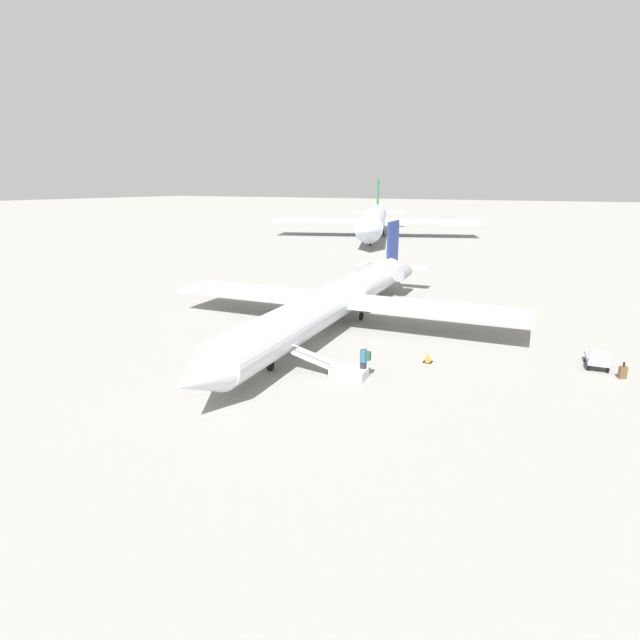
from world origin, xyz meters
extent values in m
plane|color=gray|center=(0.00, 0.00, 0.00)|extent=(600.00, 600.00, 0.00)
cylinder|color=silver|center=(0.00, 0.00, 1.86)|extent=(27.30, 4.70, 2.40)
cone|color=silver|center=(14.87, 1.26, 1.86)|extent=(2.83, 2.57, 2.35)
cone|color=silver|center=(-15.10, -1.28, 1.86)|extent=(3.31, 2.61, 2.35)
cube|color=navy|center=(-14.48, -1.23, 4.38)|extent=(3.37, 0.48, 3.84)
cube|color=silver|center=(-14.82, -1.26, 2.10)|extent=(2.00, 6.82, 0.12)
cube|color=silver|center=(-1.94, 6.77, 1.68)|extent=(4.80, 11.71, 0.24)
cube|color=silver|center=(-0.77, -7.00, 1.68)|extent=(4.80, 11.71, 0.24)
cylinder|color=gray|center=(-11.97, 0.68, 2.04)|extent=(2.96, 1.32, 1.08)
cylinder|color=gray|center=(-11.68, -2.69, 2.04)|extent=(2.96, 1.32, 1.08)
cylinder|color=black|center=(8.81, 0.75, 0.30)|extent=(0.60, 0.20, 0.59)
cylinder|color=gray|center=(8.81, 0.75, 0.69)|extent=(0.11, 0.11, 0.19)
cylinder|color=black|center=(-2.80, 0.85, 0.30)|extent=(0.60, 0.20, 0.59)
cylinder|color=gray|center=(-2.80, 0.85, 0.69)|extent=(0.11, 0.11, 0.19)
cylinder|color=black|center=(-2.62, -1.31, 0.30)|extent=(0.60, 0.20, 0.59)
cylinder|color=gray|center=(-2.62, -1.31, 0.69)|extent=(0.11, 0.11, 0.19)
cylinder|color=silver|center=(-57.57, -20.92, 3.18)|extent=(39.25, 17.86, 4.10)
cone|color=silver|center=(-36.53, -13.13, 3.18)|extent=(5.63, 5.34, 4.02)
cone|color=silver|center=(-78.98, -28.85, 3.18)|extent=(6.40, 5.63, 4.02)
cube|color=#1E6B38|center=(-77.98, -28.48, 7.49)|extent=(5.50, 2.30, 6.57)
cube|color=silver|center=(-78.52, -28.68, 3.59)|extent=(6.30, 11.63, 0.21)
cube|color=silver|center=(-63.11, -11.75, 2.87)|extent=(12.04, 18.17, 0.41)
cube|color=silver|center=(-55.80, -31.49, 2.87)|extent=(12.04, 18.17, 0.41)
cylinder|color=black|center=(-45.27, -16.36, 0.51)|extent=(1.04, 0.59, 1.02)
cylinder|color=gray|center=(-45.27, -16.36, 1.17)|extent=(0.18, 0.18, 0.32)
cylinder|color=black|center=(-61.99, -20.59, 0.51)|extent=(1.04, 0.59, 1.02)
cylinder|color=gray|center=(-61.99, -20.59, 1.17)|extent=(0.18, 0.18, 0.32)
cylinder|color=black|center=(-60.71, -24.05, 0.51)|extent=(1.04, 0.59, 1.02)
cylinder|color=gray|center=(-60.71, -24.05, 1.17)|extent=(0.18, 0.18, 0.32)
cube|color=#B2B2B7|center=(7.78, 4.83, 0.25)|extent=(1.25, 1.89, 0.50)
cube|color=#B2B2B7|center=(7.95, 2.83, 0.79)|extent=(1.09, 2.30, 0.70)
cube|color=#B2B2B7|center=(8.40, 2.87, 1.29)|extent=(0.25, 2.21, 0.64)
cube|color=#23232D|center=(7.40, 5.46, 0.42)|extent=(0.22, 0.30, 0.85)
cylinder|color=#265972|center=(7.40, 5.46, 1.18)|extent=(0.36, 0.36, 0.65)
sphere|color=tan|center=(7.40, 5.46, 1.62)|extent=(0.24, 0.24, 0.24)
cube|color=#23472D|center=(7.38, 5.72, 1.21)|extent=(0.29, 0.20, 0.44)
cube|color=gray|center=(-0.07, 15.94, 0.44)|extent=(2.30, 1.31, 0.16)
cube|color=gray|center=(0.98, 16.04, 0.87)|extent=(0.19, 1.10, 0.70)
cylinder|color=black|center=(0.65, 16.45, 0.18)|extent=(0.37, 0.16, 0.36)
cylinder|color=black|center=(0.74, 15.57, 0.18)|extent=(0.37, 0.16, 0.36)
cylinder|color=black|center=(-0.88, 16.30, 0.18)|extent=(0.37, 0.16, 0.36)
cylinder|color=black|center=(-0.79, 15.42, 0.18)|extent=(0.37, 0.16, 0.36)
cube|color=brown|center=(1.24, 17.09, 0.32)|extent=(0.37, 0.42, 0.64)
cube|color=black|center=(1.24, 17.09, 0.76)|extent=(0.12, 0.09, 0.24)
cube|color=black|center=(3.57, 7.69, 0.01)|extent=(0.48, 0.48, 0.03)
cone|color=orange|center=(3.57, 7.69, 0.26)|extent=(0.37, 0.37, 0.52)
camera|label=1|loc=(29.36, 14.84, 9.54)|focal=28.00mm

